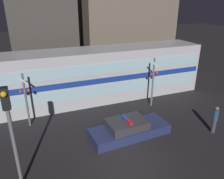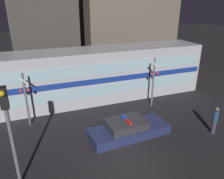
{
  "view_description": "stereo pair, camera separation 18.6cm",
  "coord_description": "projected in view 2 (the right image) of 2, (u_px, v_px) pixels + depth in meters",
  "views": [
    {
      "loc": [
        -4.11,
        -8.01,
        7.65
      ],
      "look_at": [
        1.19,
        5.27,
        1.89
      ],
      "focal_mm": 35.0,
      "sensor_mm": 36.0,
      "label": 1
    },
    {
      "loc": [
        -3.93,
        -8.08,
        7.65
      ],
      "look_at": [
        1.19,
        5.27,
        1.89
      ],
      "focal_mm": 35.0,
      "sensor_mm": 36.0,
      "label": 2
    }
  ],
  "objects": [
    {
      "name": "building_center",
      "position": [
        127.0,
        32.0,
        27.05
      ],
      "size": [
        10.93,
        5.49,
        8.4
      ],
      "color": "#726656",
      "rests_on": "ground_plane"
    },
    {
      "name": "crossing_signal_near",
      "position": [
        153.0,
        81.0,
        16.49
      ],
      "size": [
        0.67,
        0.3,
        3.85
      ],
      "color": "slate",
      "rests_on": "ground_plane"
    },
    {
      "name": "traffic_light_corner",
      "position": [
        9.0,
        125.0,
        8.76
      ],
      "size": [
        0.3,
        0.46,
        4.69
      ],
      "color": "slate",
      "rests_on": "ground_plane"
    },
    {
      "name": "train",
      "position": [
        99.0,
        74.0,
        17.93
      ],
      "size": [
        17.67,
        3.12,
        4.21
      ],
      "color": "silver",
      "rests_on": "ground_plane"
    },
    {
      "name": "pedestrian",
      "position": [
        215.0,
        120.0,
        13.35
      ],
      "size": [
        0.3,
        0.3,
        1.79
      ],
      "color": "#3F384C",
      "rests_on": "ground_plane"
    },
    {
      "name": "crossing_signal_far",
      "position": [
        26.0,
        98.0,
        13.84
      ],
      "size": [
        0.67,
        0.3,
        3.61
      ],
      "color": "slate",
      "rests_on": "ground_plane"
    },
    {
      "name": "building_left",
      "position": [
        43.0,
        27.0,
        22.31
      ],
      "size": [
        6.01,
        6.78,
        10.55
      ],
      "color": "#47423D",
      "rests_on": "ground_plane"
    },
    {
      "name": "police_car",
      "position": [
        128.0,
        129.0,
        13.33
      ],
      "size": [
        4.99,
        2.14,
        1.18
      ],
      "rotation": [
        0.0,
        0.0,
        0.06
      ],
      "color": "navy",
      "rests_on": "ground_plane"
    },
    {
      "name": "ground_plane",
      "position": [
        127.0,
        163.0,
        11.16
      ],
      "size": [
        120.0,
        120.0,
        0.0
      ],
      "primitive_type": "plane",
      "color": "#262326"
    }
  ]
}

